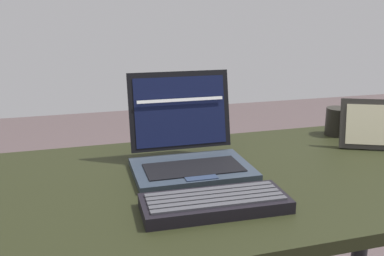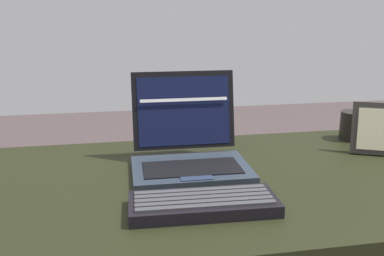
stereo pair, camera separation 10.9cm
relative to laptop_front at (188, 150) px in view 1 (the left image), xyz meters
The scene contains 5 objects.
desk 0.20m from the laptop_front, 48.87° to the right, with size 1.51×0.71×0.74m.
laptop_front is the anchor object (origin of this frame).
external_keyboard 0.26m from the laptop_front, 92.88° to the right, with size 0.32×0.14×0.03m.
photo_frame 0.57m from the laptop_front, ahead, with size 0.16×0.11×0.15m.
coffee_mug 0.60m from the laptop_front, 15.44° to the left, with size 0.12×0.08×0.09m.
Camera 1 is at (-0.36, -0.94, 1.15)m, focal length 39.21 mm.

